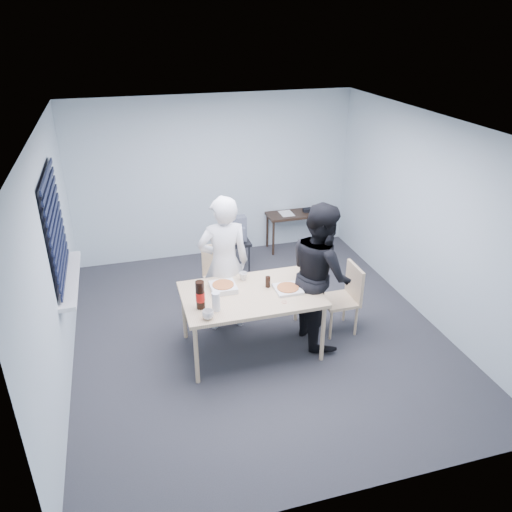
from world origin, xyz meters
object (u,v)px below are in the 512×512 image
object	(u,v)px
backpack	(237,230)
mug_a	(208,315)
stool	(237,247)
chair_far	(219,273)
person_black	(320,274)
chair_right	(346,294)
person_white	(224,264)
dining_table	(251,297)
mug_b	(243,276)
soda_bottle	(200,295)
side_table	(295,218)

from	to	relation	value
backpack	mug_a	distance (m)	2.52
stool	chair_far	bearing A→B (deg)	-117.54
person_black	stool	distance (m)	2.09
chair_right	backpack	size ratio (longest dim) A/B	2.25
chair_right	backpack	xyz separation A→B (m)	(-0.93, 1.89, 0.21)
chair_far	person_white	size ratio (longest dim) A/B	0.50
dining_table	stool	xyz separation A→B (m)	(0.32, 1.98, -0.29)
chair_far	person_black	world-z (taller)	person_black
mug_a	mug_b	size ratio (longest dim) A/B	1.23
soda_bottle	side_table	bearing A→B (deg)	52.57
person_white	soda_bottle	distance (m)	0.86
person_white	mug_b	distance (m)	0.32
chair_right	backpack	world-z (taller)	backpack
dining_table	mug_a	world-z (taller)	mug_a
person_black	mug_b	distance (m)	0.92
dining_table	chair_right	distance (m)	1.27
person_black	mug_b	xyz separation A→B (m)	(-0.86, 0.32, -0.07)
mug_b	person_black	bearing A→B (deg)	-20.12
chair_right	backpack	distance (m)	2.12
chair_right	mug_b	distance (m)	1.32
person_black	mug_a	bearing A→B (deg)	105.81
dining_table	person_black	world-z (taller)	person_black
backpack	dining_table	bearing A→B (deg)	-83.20
chair_far	mug_a	world-z (taller)	chair_far
dining_table	mug_b	distance (m)	0.35
backpack	side_table	bearing A→B (deg)	43.75
chair_far	backpack	size ratio (longest dim) A/B	2.25
person_black	side_table	bearing A→B (deg)	-13.72
chair_far	mug_b	size ratio (longest dim) A/B	8.90
chair_right	mug_b	bearing A→B (deg)	168.48
chair_right	stool	bearing A→B (deg)	116.03
person_white	side_table	size ratio (longest dim) A/B	1.85
stool	mug_a	bearing A→B (deg)	-110.72
person_black	mug_a	xyz separation A→B (m)	(-1.43, -0.41, -0.07)
person_white	backpack	xyz separation A→B (m)	(0.51, 1.39, -0.16)
stool	backpack	size ratio (longest dim) A/B	1.34
side_table	stool	xyz separation A→B (m)	(-1.16, -0.60, -0.14)
person_white	mug_a	world-z (taller)	person_white
dining_table	mug_a	size ratio (longest dim) A/B	12.86
chair_right	person_black	distance (m)	0.54
mug_a	soda_bottle	size ratio (longest dim) A/B	0.38
soda_bottle	backpack	bearing A→B (deg)	66.34
chair_right	stool	distance (m)	2.12
person_white	side_table	world-z (taller)	person_white
chair_far	side_table	size ratio (longest dim) A/B	0.93
person_white	person_black	distance (m)	1.19
mug_b	soda_bottle	bearing A→B (deg)	-140.94
dining_table	person_black	distance (m)	0.88
person_black	soda_bottle	distance (m)	1.48
person_black	backpack	bearing A→B (deg)	15.43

